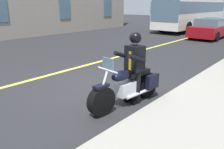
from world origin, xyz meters
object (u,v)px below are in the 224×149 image
at_px(motorcycle_main, 128,86).
at_px(car_silver, 211,28).
at_px(rider_main, 134,62).
at_px(bus_near, 192,9).

height_order(motorcycle_main, car_silver, car_silver).
distance_m(motorcycle_main, car_silver, 13.00).
relative_size(rider_main, car_silver, 0.38).
bearing_deg(motorcycle_main, bus_near, -162.25).
bearing_deg(car_silver, rider_main, 10.12).
xyz_separation_m(rider_main, car_silver, (-12.61, -2.25, -0.35)).
relative_size(bus_near, car_silver, 2.40).
distance_m(motorcycle_main, rider_main, 0.61).
bearing_deg(car_silver, bus_near, -144.30).
relative_size(motorcycle_main, car_silver, 0.48).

